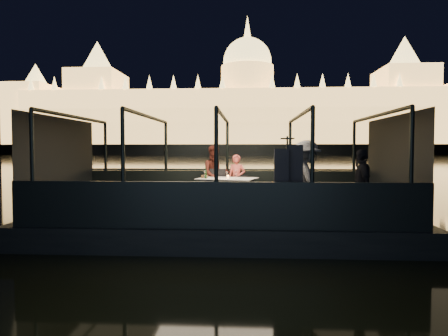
# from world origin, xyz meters

# --- Properties ---
(river_water) EXTENTS (500.00, 500.00, 0.00)m
(river_water) POSITION_xyz_m (0.00, 80.00, 0.00)
(river_water) COLOR black
(river_water) RESTS_ON ground
(boat_hull) EXTENTS (8.60, 4.40, 1.00)m
(boat_hull) POSITION_xyz_m (0.00, 0.00, 0.00)
(boat_hull) COLOR black
(boat_hull) RESTS_ON river_water
(boat_deck) EXTENTS (8.00, 4.00, 0.04)m
(boat_deck) POSITION_xyz_m (0.00, 0.00, 0.48)
(boat_deck) COLOR black
(boat_deck) RESTS_ON boat_hull
(gunwale_port) EXTENTS (8.00, 0.08, 0.90)m
(gunwale_port) POSITION_xyz_m (0.00, 2.00, 0.95)
(gunwale_port) COLOR black
(gunwale_port) RESTS_ON boat_deck
(gunwale_starboard) EXTENTS (8.00, 0.08, 0.90)m
(gunwale_starboard) POSITION_xyz_m (0.00, -2.00, 0.95)
(gunwale_starboard) COLOR black
(gunwale_starboard) RESTS_ON boat_deck
(cabin_glass_port) EXTENTS (8.00, 0.02, 1.40)m
(cabin_glass_port) POSITION_xyz_m (0.00, 2.00, 2.10)
(cabin_glass_port) COLOR #99B2B2
(cabin_glass_port) RESTS_ON gunwale_port
(cabin_glass_starboard) EXTENTS (8.00, 0.02, 1.40)m
(cabin_glass_starboard) POSITION_xyz_m (0.00, -2.00, 2.10)
(cabin_glass_starboard) COLOR #99B2B2
(cabin_glass_starboard) RESTS_ON gunwale_starboard
(cabin_roof_glass) EXTENTS (8.00, 4.00, 0.02)m
(cabin_roof_glass) POSITION_xyz_m (0.00, 0.00, 2.80)
(cabin_roof_glass) COLOR #99B2B2
(cabin_roof_glass) RESTS_ON boat_deck
(end_wall_fore) EXTENTS (0.02, 4.00, 2.30)m
(end_wall_fore) POSITION_xyz_m (-4.00, 0.00, 1.65)
(end_wall_fore) COLOR black
(end_wall_fore) RESTS_ON boat_deck
(end_wall_aft) EXTENTS (0.02, 4.00, 2.30)m
(end_wall_aft) POSITION_xyz_m (4.00, 0.00, 1.65)
(end_wall_aft) COLOR black
(end_wall_aft) RESTS_ON boat_deck
(canopy_ribs) EXTENTS (8.00, 4.00, 2.30)m
(canopy_ribs) POSITION_xyz_m (0.00, 0.00, 1.65)
(canopy_ribs) COLOR black
(canopy_ribs) RESTS_ON boat_deck
(embankment) EXTENTS (400.00, 140.00, 6.00)m
(embankment) POSITION_xyz_m (0.00, 210.00, 1.00)
(embankment) COLOR #423D33
(embankment) RESTS_ON ground
(parliament_building) EXTENTS (220.00, 32.00, 60.00)m
(parliament_building) POSITION_xyz_m (0.00, 175.00, 29.00)
(parliament_building) COLOR #F2D18C
(parliament_building) RESTS_ON embankment
(dining_table_central) EXTENTS (1.67, 1.39, 0.77)m
(dining_table_central) POSITION_xyz_m (0.06, 0.86, 0.89)
(dining_table_central) COLOR white
(dining_table_central) RESTS_ON boat_deck
(chair_port_left) EXTENTS (0.53, 0.53, 0.97)m
(chair_port_left) POSITION_xyz_m (-0.25, 1.31, 0.95)
(chair_port_left) COLOR black
(chair_port_left) RESTS_ON boat_deck
(chair_port_right) EXTENTS (0.47, 0.47, 0.80)m
(chair_port_right) POSITION_xyz_m (0.41, 1.32, 0.95)
(chair_port_right) COLOR black
(chair_port_right) RESTS_ON boat_deck
(coat_stand) EXTENTS (0.57, 0.50, 1.77)m
(coat_stand) POSITION_xyz_m (1.36, -1.75, 1.40)
(coat_stand) COLOR black
(coat_stand) RESTS_ON boat_deck
(person_woman_coral) EXTENTS (0.55, 0.41, 1.37)m
(person_woman_coral) POSITION_xyz_m (0.28, 1.58, 1.25)
(person_woman_coral) COLOR #E15C51
(person_woman_coral) RESTS_ON boat_deck
(person_man_maroon) EXTENTS (0.94, 0.84, 1.63)m
(person_man_maroon) POSITION_xyz_m (-0.32, 1.61, 1.25)
(person_man_maroon) COLOR #441913
(person_man_maroon) RESTS_ON boat_deck
(passenger_stripe) EXTENTS (0.91, 1.24, 1.71)m
(passenger_stripe) POSITION_xyz_m (1.82, -1.09, 1.35)
(passenger_stripe) COLOR white
(passenger_stripe) RESTS_ON boat_deck
(passenger_dark) EXTENTS (0.42, 0.92, 1.53)m
(passenger_dark) POSITION_xyz_m (2.92, -1.25, 1.35)
(passenger_dark) COLOR black
(passenger_dark) RESTS_ON boat_deck
(wine_bottle) EXTENTS (0.07, 0.07, 0.27)m
(wine_bottle) POSITION_xyz_m (-0.50, 0.70, 1.42)
(wine_bottle) COLOR #143816
(wine_bottle) RESTS_ON dining_table_central
(bread_basket) EXTENTS (0.24, 0.24, 0.07)m
(bread_basket) POSITION_xyz_m (-0.54, 0.85, 1.31)
(bread_basket) COLOR brown
(bread_basket) RESTS_ON dining_table_central
(amber_candle) EXTENTS (0.08, 0.08, 0.09)m
(amber_candle) POSITION_xyz_m (0.08, 0.70, 1.31)
(amber_candle) COLOR #FF9B3F
(amber_candle) RESTS_ON dining_table_central
(plate_near) EXTENTS (0.31, 0.31, 0.01)m
(plate_near) POSITION_xyz_m (0.34, 0.55, 1.27)
(plate_near) COLOR white
(plate_near) RESTS_ON dining_table_central
(plate_far) EXTENTS (0.25, 0.25, 0.01)m
(plate_far) POSITION_xyz_m (-0.26, 0.91, 1.27)
(plate_far) COLOR silver
(plate_far) RESTS_ON dining_table_central
(wine_glass_white) EXTENTS (0.09, 0.09, 0.21)m
(wine_glass_white) POSITION_xyz_m (-0.51, 0.62, 1.36)
(wine_glass_white) COLOR silver
(wine_glass_white) RESTS_ON dining_table_central
(wine_glass_red) EXTENTS (0.08, 0.08, 0.20)m
(wine_glass_red) POSITION_xyz_m (0.28, 0.91, 1.36)
(wine_glass_red) COLOR silver
(wine_glass_red) RESTS_ON dining_table_central
(wine_glass_empty) EXTENTS (0.08, 0.08, 0.18)m
(wine_glass_empty) POSITION_xyz_m (0.06, 0.65, 1.36)
(wine_glass_empty) COLOR silver
(wine_glass_empty) RESTS_ON dining_table_central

